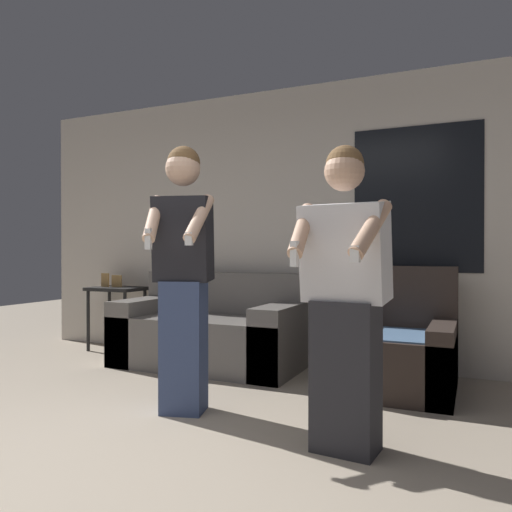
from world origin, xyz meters
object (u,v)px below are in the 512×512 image
(armchair, at_px, (399,350))
(person_right, at_px, (345,298))
(couch, at_px, (212,333))
(person_left, at_px, (183,273))
(side_table, at_px, (117,297))

(armchair, distance_m, person_right, 1.48)
(couch, bearing_deg, person_left, -68.96)
(person_right, bearing_deg, person_left, 169.39)
(side_table, height_order, person_left, person_left)
(armchair, relative_size, person_left, 0.54)
(armchair, xyz_separation_m, side_table, (-3.07, 0.36, 0.28))
(couch, distance_m, armchair, 1.76)
(couch, height_order, person_left, person_left)
(couch, height_order, side_table, couch)
(person_left, bearing_deg, armchair, 42.92)
(side_table, distance_m, person_right, 3.46)
(armchair, relative_size, side_table, 1.14)
(couch, xyz_separation_m, person_left, (0.50, -1.31, 0.63))
(armchair, bearing_deg, person_right, -93.99)
(side_table, xyz_separation_m, person_right, (2.98, -1.74, 0.24))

